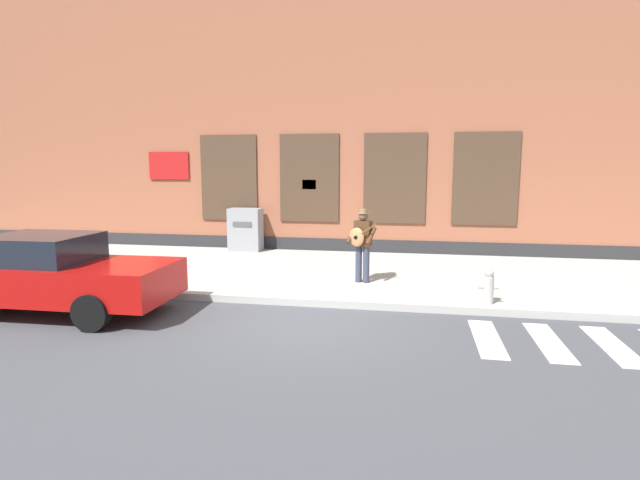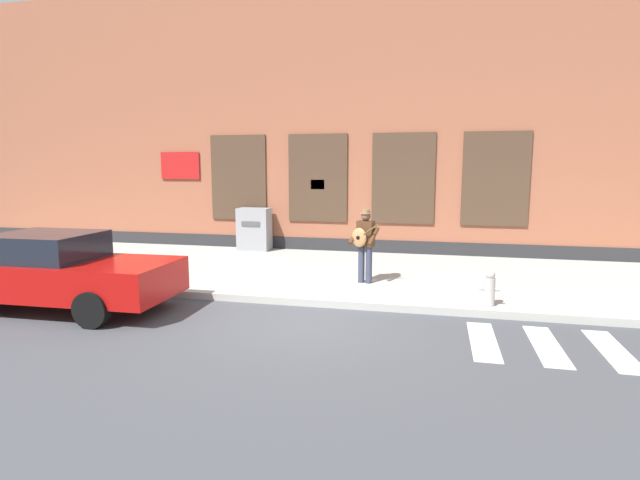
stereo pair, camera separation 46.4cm
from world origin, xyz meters
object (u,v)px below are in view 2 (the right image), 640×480
(red_car, at_px, (57,272))
(busker, at_px, (364,241))
(utility_box, at_px, (254,229))
(fire_hydrant, at_px, (490,288))

(red_car, relative_size, busker, 2.72)
(busker, distance_m, utility_box, 5.61)
(red_car, height_order, busker, busker)
(utility_box, bearing_deg, fire_hydrant, -37.47)
(red_car, relative_size, fire_hydrant, 6.63)
(red_car, relative_size, utility_box, 3.42)
(red_car, bearing_deg, fire_hydrant, 11.23)
(utility_box, distance_m, fire_hydrant, 8.50)
(busker, xyz_separation_m, utility_box, (-4.11, 3.80, -0.29))
(busker, distance_m, fire_hydrant, 3.03)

